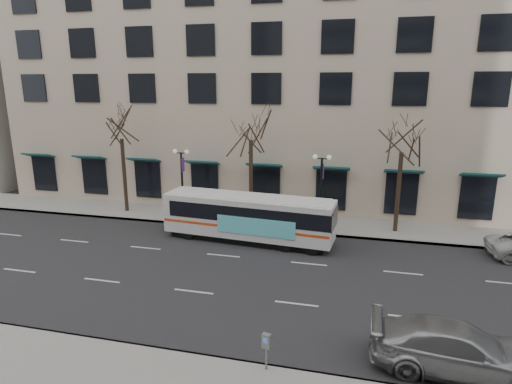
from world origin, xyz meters
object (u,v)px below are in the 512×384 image
(tree_far_left, at_px, (121,126))
(tree_far_right, at_px, (403,137))
(tree_far_mid, at_px, (251,126))
(city_bus, at_px, (249,217))
(lamp_post_right, at_px, (321,188))
(silver_car, at_px, (458,349))
(pay_station, at_px, (266,344))
(lamp_post_left, at_px, (182,180))

(tree_far_left, xyz_separation_m, tree_far_right, (20.00, 0.00, -0.28))
(tree_far_right, bearing_deg, tree_far_mid, 180.00)
(city_bus, bearing_deg, lamp_post_right, 42.31)
(city_bus, bearing_deg, silver_car, -41.04)
(city_bus, relative_size, silver_car, 1.87)
(tree_far_right, xyz_separation_m, lamp_post_right, (-4.99, -0.60, -3.48))
(tree_far_mid, xyz_separation_m, pay_station, (4.69, -16.10, -5.77))
(tree_far_left, distance_m, tree_far_right, 20.00)
(pay_station, bearing_deg, city_bus, 120.15)
(tree_far_mid, bearing_deg, pay_station, -73.76)
(tree_far_left, bearing_deg, city_bus, -19.10)
(tree_far_left, distance_m, silver_car, 26.19)
(city_bus, bearing_deg, pay_station, -67.60)
(tree_far_left, relative_size, silver_car, 1.42)
(tree_far_mid, xyz_separation_m, lamp_post_left, (-4.99, -0.60, -3.96))
(tree_far_mid, distance_m, pay_station, 17.74)
(tree_far_left, height_order, silver_car, tree_far_left)
(lamp_post_left, xyz_separation_m, city_bus, (5.84, -3.16, -1.34))
(lamp_post_left, height_order, city_bus, lamp_post_left)
(lamp_post_right, xyz_separation_m, city_bus, (-4.16, -3.16, -1.34))
(silver_car, bearing_deg, lamp_post_left, 51.20)
(city_bus, distance_m, silver_car, 14.79)
(silver_car, bearing_deg, city_bus, 45.72)
(tree_far_left, height_order, lamp_post_right, tree_far_left)
(tree_far_mid, distance_m, lamp_post_left, 6.40)
(silver_car, bearing_deg, tree_far_right, 6.16)
(silver_car, bearing_deg, pay_station, 106.72)
(tree_far_mid, height_order, tree_far_right, tree_far_mid)
(tree_far_right, bearing_deg, silver_car, -85.71)
(city_bus, distance_m, pay_station, 12.94)
(tree_far_mid, bearing_deg, city_bus, -77.26)
(tree_far_left, bearing_deg, tree_far_mid, 0.00)
(tree_far_right, bearing_deg, tree_far_left, 180.00)
(tree_far_mid, height_order, silver_car, tree_far_mid)
(lamp_post_right, relative_size, pay_station, 3.84)
(tree_far_left, height_order, tree_far_mid, tree_far_mid)
(tree_far_left, distance_m, pay_station, 22.50)
(tree_far_right, xyz_separation_m, city_bus, (-9.15, -3.76, -4.81))
(lamp_post_left, xyz_separation_m, pay_station, (9.68, -15.50, -1.81))
(city_bus, height_order, pay_station, city_bus)
(pay_station, bearing_deg, lamp_post_left, 134.85)
(lamp_post_left, relative_size, lamp_post_right, 1.00)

